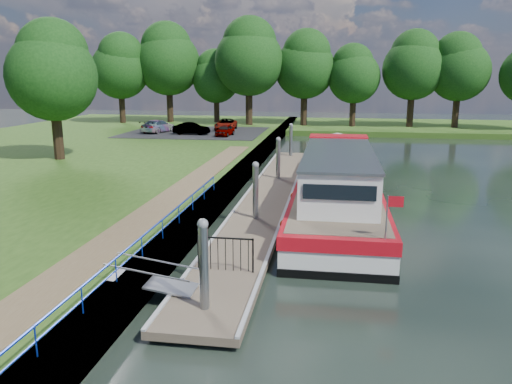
% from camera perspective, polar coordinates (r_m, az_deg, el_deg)
% --- Properties ---
extents(ground, '(160.00, 160.00, 0.00)m').
position_cam_1_polar(ground, '(14.70, -5.33, -13.61)').
color(ground, black).
rests_on(ground, ground).
extents(bank_edge, '(1.10, 90.00, 0.78)m').
position_cam_1_polar(bank_edge, '(29.00, -3.04, 0.77)').
color(bank_edge, '#473D2D').
rests_on(bank_edge, ground).
extents(far_bank, '(60.00, 18.00, 0.60)m').
position_cam_1_polar(far_bank, '(65.59, 16.55, 7.12)').
color(far_bank, '#294A15').
rests_on(far_bank, ground).
extents(footpath, '(1.60, 40.00, 0.05)m').
position_cam_1_polar(footpath, '(22.85, -11.22, -1.81)').
color(footpath, brown).
rests_on(footpath, riverbank).
extents(carpark, '(14.00, 12.00, 0.06)m').
position_cam_1_polar(carpark, '(53.01, -6.92, 6.80)').
color(carpark, black).
rests_on(carpark, riverbank).
extents(blue_fence, '(0.04, 18.04, 0.72)m').
position_cam_1_polar(blue_fence, '(17.65, -11.74, -4.58)').
color(blue_fence, '#0C2DBF').
rests_on(blue_fence, riverbank).
extents(pontoon, '(2.50, 30.00, 0.56)m').
position_cam_1_polar(pontoon, '(26.70, 1.45, -0.75)').
color(pontoon, brown).
rests_on(pontoon, ground).
extents(mooring_piles, '(0.30, 27.30, 3.55)m').
position_cam_1_polar(mooring_piles, '(26.46, 1.46, 1.55)').
color(mooring_piles, gray).
rests_on(mooring_piles, ground).
extents(gangway, '(2.58, 1.00, 0.92)m').
position_cam_1_polar(gangway, '(15.39, -11.71, -10.00)').
color(gangway, '#A5A8AD').
rests_on(gangway, ground).
extents(gate_panel, '(1.85, 0.05, 1.15)m').
position_cam_1_polar(gate_panel, '(16.22, -3.51, -6.53)').
color(gate_panel, black).
rests_on(gate_panel, ground).
extents(barge, '(4.36, 21.15, 4.78)m').
position_cam_1_polar(barge, '(26.56, 9.25, 1.00)').
color(barge, black).
rests_on(barge, ground).
extents(horizon_trees, '(54.38, 10.03, 12.87)m').
position_cam_1_polar(horizon_trees, '(61.60, 4.40, 14.39)').
color(horizon_trees, '#332316').
rests_on(horizon_trees, ground).
extents(bank_tree_a, '(6.12, 6.12, 9.72)m').
position_cam_1_polar(bank_tree_a, '(38.06, -22.23, 12.86)').
color(bank_tree_a, '#332316').
rests_on(bank_tree_a, riverbank).
extents(car_a, '(1.56, 3.26, 1.08)m').
position_cam_1_polar(car_a, '(49.31, -3.57, 7.06)').
color(car_a, '#999999').
rests_on(car_a, carpark).
extents(car_b, '(3.62, 1.31, 1.19)m').
position_cam_1_polar(car_b, '(50.69, -7.39, 7.21)').
color(car_b, '#999999').
rests_on(car_b, carpark).
extents(car_c, '(2.89, 4.80, 1.30)m').
position_cam_1_polar(car_c, '(53.20, -11.10, 7.41)').
color(car_c, '#999999').
rests_on(car_c, carpark).
extents(car_d, '(2.23, 4.44, 1.21)m').
position_cam_1_polar(car_d, '(54.54, -3.46, 7.72)').
color(car_d, '#999999').
rests_on(car_d, carpark).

